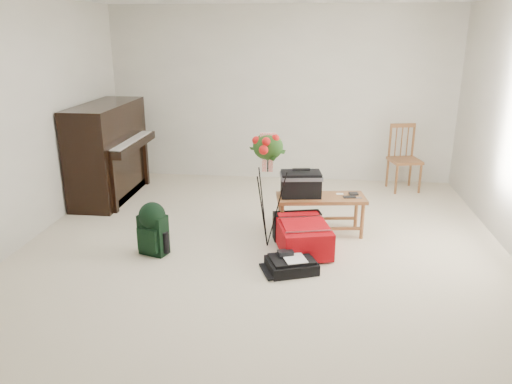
# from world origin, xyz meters

# --- Properties ---
(floor) EXTENTS (5.00, 5.50, 0.01)m
(floor) POSITION_xyz_m (0.00, 0.00, 0.00)
(floor) COLOR beige
(floor) RESTS_ON ground
(wall_back) EXTENTS (5.00, 0.04, 2.50)m
(wall_back) POSITION_xyz_m (0.00, 2.75, 1.25)
(wall_back) COLOR silver
(wall_back) RESTS_ON floor
(wall_left) EXTENTS (0.04, 5.50, 2.50)m
(wall_left) POSITION_xyz_m (-2.50, 0.00, 1.25)
(wall_left) COLOR silver
(wall_left) RESTS_ON floor
(piano) EXTENTS (0.71, 1.50, 1.25)m
(piano) POSITION_xyz_m (-2.19, 1.60, 0.60)
(piano) COLOR black
(piano) RESTS_ON floor
(bench) EXTENTS (1.00, 0.51, 0.74)m
(bench) POSITION_xyz_m (0.44, 0.65, 0.52)
(bench) COLOR brown
(bench) RESTS_ON floor
(dining_chair) EXTENTS (0.47, 0.47, 0.91)m
(dining_chair) POSITION_xyz_m (1.77, 2.38, 0.45)
(dining_chair) COLOR brown
(dining_chair) RESTS_ON floor
(red_suitcase) EXTENTS (0.64, 0.83, 0.31)m
(red_suitcase) POSITION_xyz_m (0.42, 0.21, 0.16)
(red_suitcase) COLOR #BB0812
(red_suitcase) RESTS_ON floor
(black_duffel) EXTENTS (0.54, 0.49, 0.19)m
(black_duffel) POSITION_xyz_m (0.33, -0.31, 0.07)
(black_duffel) COLOR black
(black_duffel) RESTS_ON floor
(green_backpack) EXTENTS (0.31, 0.29, 0.54)m
(green_backpack) POSITION_xyz_m (-1.07, -0.10, 0.30)
(green_backpack) COLOR black
(green_backpack) RESTS_ON floor
(flower_stand) EXTENTS (0.41, 0.41, 1.24)m
(flower_stand) POSITION_xyz_m (0.05, 0.22, 0.60)
(flower_stand) COLOR black
(flower_stand) RESTS_ON floor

